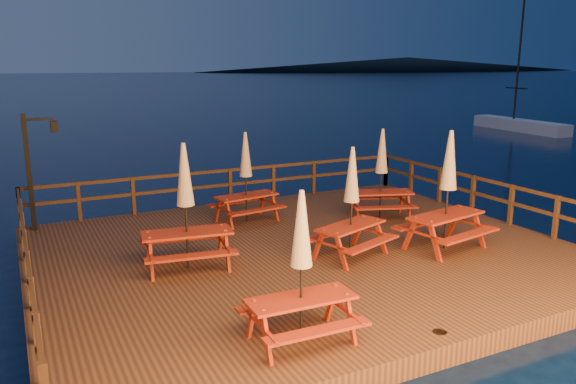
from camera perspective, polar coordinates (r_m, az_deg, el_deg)
name	(u,v)px	position (r m, az deg, el deg)	size (l,w,h in m)	color
ground	(305,265)	(13.29, 1.73, -7.46)	(500.00, 500.00, 0.00)	black
deck	(305,257)	(13.22, 1.73, -6.65)	(12.00, 10.00, 0.40)	#402214
deck_piles	(305,277)	(13.40, 1.72, -8.66)	(11.44, 9.44, 1.40)	#392312
railing	(273,201)	(14.46, -1.58, -0.92)	(11.80, 9.75, 1.10)	#392312
lamp_post	(35,161)	(15.69, -24.35, 2.87)	(0.85, 0.18, 3.00)	black
headland_right	(408,64)	(307.42, 12.05, 12.59)	(230.40, 86.40, 7.00)	black
sailboat	(519,125)	(42.17, 22.45, 6.28)	(2.01, 7.88, 11.57)	white
picnic_table_0	(351,201)	(12.38, 6.46, -0.89)	(2.11, 1.93, 2.48)	maroon
picnic_table_1	(301,265)	(8.58, 1.36, -7.41)	(1.74, 1.45, 2.42)	maroon
picnic_table_2	(448,188)	(13.33, 15.92, 0.35)	(2.20, 1.92, 2.77)	maroon
picnic_table_3	(381,172)	(15.68, 9.45, 2.00)	(2.13, 1.94, 2.49)	maroon
picnic_table_4	(246,176)	(15.15, -4.30, 1.67)	(1.90, 1.65, 2.45)	maroon
picnic_table_5	(186,204)	(11.78, -10.36, -1.26)	(2.07, 1.79, 2.67)	maroon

